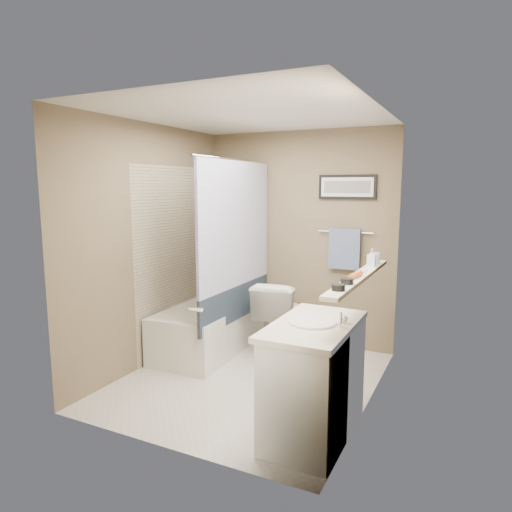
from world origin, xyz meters
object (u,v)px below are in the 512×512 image
at_px(bathtub, 211,327).
at_px(glass_jar, 375,258).
at_px(vanity, 314,383).
at_px(candle_bowl_near, 338,287).
at_px(hair_brush_front, 355,275).
at_px(toilet, 280,316).
at_px(soap_bottle, 372,258).
at_px(candle_bowl_far, 347,281).

distance_m(bathtub, glass_jar, 2.01).
xyz_separation_m(vanity, glass_jar, (0.19, 1.05, 0.77)).
height_order(vanity, candle_bowl_near, candle_bowl_near).
height_order(candle_bowl_near, hair_brush_front, hair_brush_front).
xyz_separation_m(toilet, hair_brush_front, (1.07, -1.10, 0.74)).
distance_m(candle_bowl_near, soap_bottle, 1.01).
bearing_deg(hair_brush_front, candle_bowl_far, -90.00).
distance_m(toilet, vanity, 1.71).
height_order(toilet, vanity, vanity).
bearing_deg(candle_bowl_near, toilet, 124.42).
relative_size(candle_bowl_far, soap_bottle, 0.60).
height_order(candle_bowl_near, glass_jar, glass_jar).
height_order(bathtub, hair_brush_front, hair_brush_front).
height_order(vanity, soap_bottle, soap_bottle).
height_order(vanity, glass_jar, glass_jar).
distance_m(hair_brush_front, glass_jar, 0.69).
bearing_deg(vanity, bathtub, 144.42).
xyz_separation_m(toilet, soap_bottle, (1.07, -0.55, 0.79)).
xyz_separation_m(toilet, vanity, (0.88, -1.47, 0.00)).
distance_m(bathtub, candle_bowl_far, 2.26).
height_order(candle_bowl_far, glass_jar, glass_jar).
relative_size(hair_brush_front, soap_bottle, 1.46).
bearing_deg(glass_jar, soap_bottle, -90.00).
height_order(bathtub, vanity, vanity).
relative_size(bathtub, candle_bowl_far, 16.67).
distance_m(candle_bowl_far, soap_bottle, 0.79).
distance_m(candle_bowl_near, glass_jar, 1.15).
bearing_deg(candle_bowl_near, candle_bowl_far, 90.00).
relative_size(hair_brush_front, glass_jar, 2.20).
bearing_deg(bathtub, soap_bottle, -11.45).
bearing_deg(vanity, toilet, 122.14).
bearing_deg(toilet, soap_bottle, 146.55).
bearing_deg(soap_bottle, candle_bowl_near, -90.00).
bearing_deg(bathtub, hair_brush_front, -27.63).
relative_size(candle_bowl_near, hair_brush_front, 0.41).
relative_size(toilet, vanity, 0.88).
distance_m(bathtub, soap_bottle, 2.04).
relative_size(toilet, candle_bowl_far, 8.84).
relative_size(glass_jar, soap_bottle, 0.67).
bearing_deg(bathtub, candle_bowl_near, -38.46).
bearing_deg(soap_bottle, candle_bowl_far, -90.00).
bearing_deg(hair_brush_front, candle_bowl_near, -90.00).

